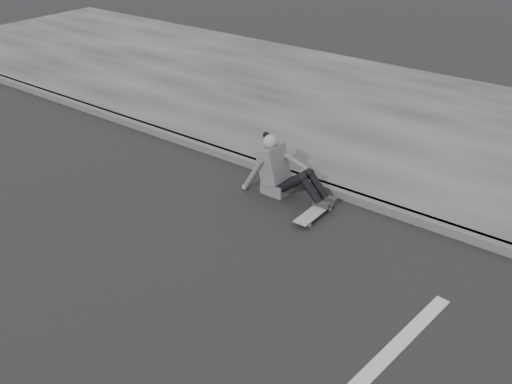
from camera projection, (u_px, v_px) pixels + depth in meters
ground at (155, 254)px, 6.89m from camera, size 80.00×80.00×0.00m
curb at (278, 172)px, 8.66m from camera, size 24.00×0.16×0.12m
sidewalk at (370, 114)px, 10.76m from camera, size 24.00×6.00×0.12m
skateboard at (315, 212)px, 7.61m from camera, size 0.20×0.78×0.09m
seated_woman at (281, 171)px, 8.02m from camera, size 1.38×0.46×0.88m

